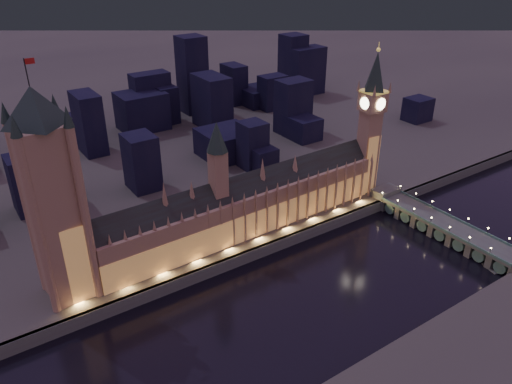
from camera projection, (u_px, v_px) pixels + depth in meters
ground_plane at (303, 291)px, 282.43m from camera, size 2000.00×2000.00×0.00m
north_bank at (57, 83)px, 662.91m from camera, size 2000.00×960.00×8.00m
embankment_wall at (262, 251)px, 310.73m from camera, size 2000.00×2.50×8.00m
palace_of_westminster at (246, 205)px, 316.61m from camera, size 202.00×25.82×78.00m
victoria_tower at (51, 189)px, 241.03m from camera, size 31.68×31.68×124.64m
elizabeth_tower at (372, 112)px, 350.26m from camera, size 18.00×18.00×108.55m
westminster_bridge at (439, 226)px, 333.87m from camera, size 19.94×113.00×15.90m
city_backdrop at (168, 112)px, 468.93m from camera, size 467.93×215.63×82.02m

